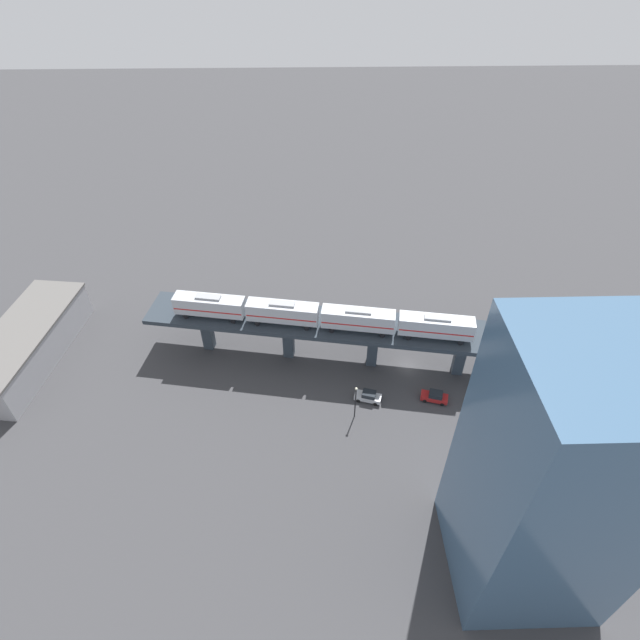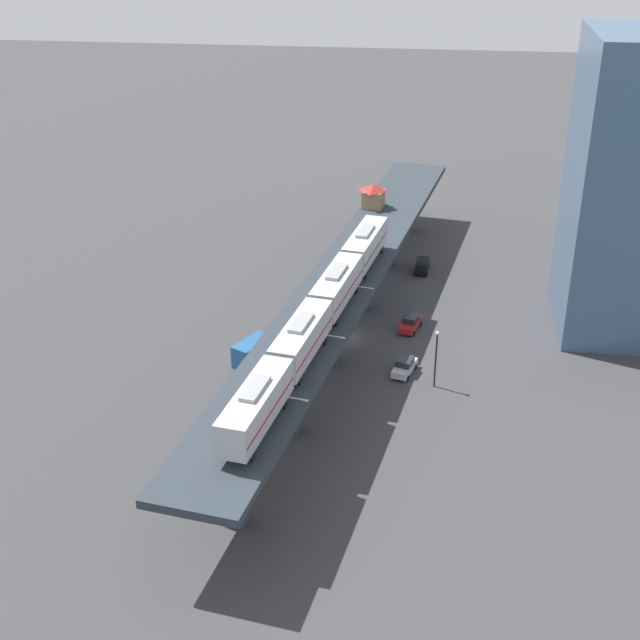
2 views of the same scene
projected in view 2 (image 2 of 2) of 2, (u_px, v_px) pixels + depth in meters
The scene contains 9 objects.
ground_plane at pixel (345, 337), 110.03m from camera, with size 400.00×400.00×0.00m, color #38383A.
elevated_viaduct at pixel (347, 282), 106.83m from camera, with size 23.69×92.11×8.71m.
subway_train at pixel (320, 311), 91.23m from camera, with size 11.10×49.57×4.45m.
signal_hut at pixel (373, 195), 125.90m from camera, with size 3.71×3.71×3.40m.
street_car_red at pixel (411, 323), 111.50m from camera, with size 2.96×4.73×1.89m.
street_car_silver at pixel (405, 366), 101.79m from camera, with size 2.97×4.73×1.89m.
street_car_black at pixel (422, 265), 127.73m from camera, with size 2.25×4.54×1.89m.
delivery_truck at pixel (258, 349), 103.64m from camera, with size 5.30×7.43×3.20m.
street_lamp at pixel (436, 354), 97.75m from camera, with size 0.44×0.44×6.94m.
Camera 2 is at (-8.80, 96.81, 51.68)m, focal length 50.00 mm.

